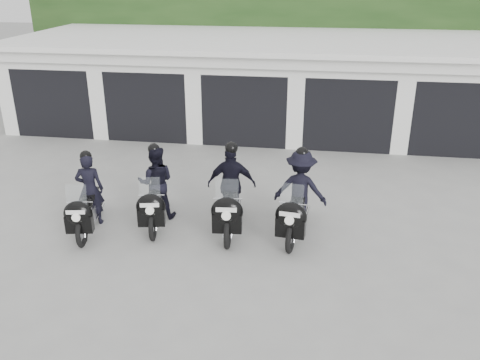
# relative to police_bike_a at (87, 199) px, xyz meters

# --- Properties ---
(ground) EXTENTS (80.00, 80.00, 0.00)m
(ground) POSITION_rel_police_bike_a_xyz_m (2.44, 0.36, -0.68)
(ground) COLOR #959691
(ground) RESTS_ON ground
(garage_block) EXTENTS (16.40, 6.80, 2.96)m
(garage_block) POSITION_rel_police_bike_a_xyz_m (2.44, 8.41, 0.75)
(garage_block) COLOR white
(garage_block) RESTS_ON ground
(background_vegetation) EXTENTS (20.00, 3.90, 5.80)m
(background_vegetation) POSITION_rel_police_bike_a_xyz_m (2.82, 13.27, 2.09)
(background_vegetation) COLOR #193413
(background_vegetation) RESTS_ON ground
(police_bike_a) EXTENTS (0.82, 1.95, 1.71)m
(police_bike_a) POSITION_rel_police_bike_a_xyz_m (0.00, 0.00, 0.00)
(police_bike_a) COLOR black
(police_bike_a) RESTS_ON ground
(police_bike_b) EXTENTS (0.97, 2.01, 1.77)m
(police_bike_b) POSITION_rel_police_bike_a_xyz_m (1.29, 0.60, 0.07)
(police_bike_b) COLOR black
(police_bike_b) RESTS_ON ground
(police_bike_c) EXTENTS (1.08, 2.17, 1.89)m
(police_bike_c) POSITION_rel_police_bike_a_xyz_m (2.94, 0.60, 0.12)
(police_bike_c) COLOR black
(police_bike_c) RESTS_ON ground
(police_bike_d) EXTENTS (1.17, 2.13, 1.86)m
(police_bike_d) POSITION_rel_police_bike_a_xyz_m (4.36, 0.61, 0.11)
(police_bike_d) COLOR black
(police_bike_d) RESTS_ON ground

